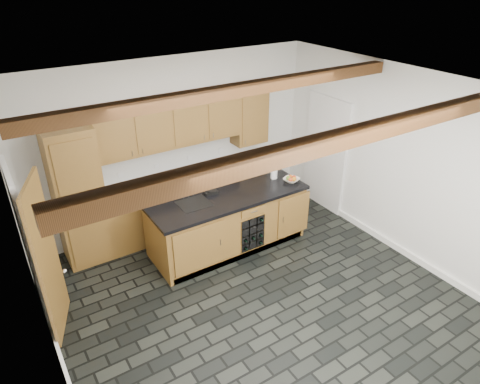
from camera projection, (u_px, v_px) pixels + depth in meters
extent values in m
plane|color=black|center=(258.00, 298.00, 5.79)|extent=(5.00, 5.00, 0.00)
plane|color=white|center=(173.00, 144.00, 6.98)|extent=(5.00, 0.00, 5.00)
plane|color=white|center=(38.00, 284.00, 3.94)|extent=(0.00, 5.00, 5.00)
plane|color=white|center=(399.00, 163.00, 6.31)|extent=(0.00, 5.00, 5.00)
plane|color=white|center=(264.00, 94.00, 4.46)|extent=(5.00, 5.00, 0.00)
cube|color=#502E14|center=(345.00, 138.00, 3.62)|extent=(4.90, 0.15, 0.15)
cube|color=#502E14|center=(233.00, 91.00, 4.95)|extent=(4.90, 0.15, 0.15)
cube|color=white|center=(68.00, 381.00, 4.59)|extent=(0.04, 5.00, 0.10)
cube|color=white|center=(384.00, 239.00, 6.94)|extent=(0.04, 5.00, 0.10)
cube|color=white|center=(28.00, 247.00, 5.10)|extent=(0.06, 0.94, 2.04)
cube|color=olive|center=(47.00, 259.00, 4.92)|extent=(0.31, 0.77, 2.00)
cube|color=white|center=(325.00, 154.00, 7.59)|extent=(0.06, 0.98, 2.04)
cube|color=black|center=(326.00, 154.00, 7.61)|extent=(0.02, 0.86, 1.96)
cube|color=olive|center=(78.00, 196.00, 6.14)|extent=(0.65, 0.60, 2.10)
cube|color=olive|center=(183.00, 203.00, 7.20)|extent=(2.60, 0.60, 0.88)
cube|color=black|center=(181.00, 178.00, 6.98)|extent=(2.64, 0.62, 0.05)
cube|color=white|center=(173.00, 156.00, 7.06)|extent=(2.60, 0.02, 0.52)
cube|color=olive|center=(168.00, 123.00, 6.59)|extent=(2.40, 0.35, 0.75)
cube|color=olive|center=(249.00, 115.00, 7.36)|extent=(0.60, 0.35, 1.00)
cube|color=olive|center=(227.00, 221.00, 6.68)|extent=(2.40, 0.90, 0.88)
cube|color=black|center=(227.00, 195.00, 6.46)|extent=(2.46, 0.96, 0.05)
cube|color=olive|center=(200.00, 249.00, 5.98)|extent=(0.80, 0.02, 0.70)
cube|color=olive|center=(293.00, 215.00, 6.77)|extent=(0.60, 0.02, 0.70)
cube|color=black|center=(248.00, 229.00, 6.56)|extent=(0.42, 0.30, 0.56)
cylinder|color=black|center=(241.00, 245.00, 6.56)|extent=(0.07, 0.26, 0.07)
cylinder|color=black|center=(249.00, 234.00, 6.56)|extent=(0.07, 0.26, 0.07)
cylinder|color=black|center=(257.00, 232.00, 6.63)|extent=(0.07, 0.26, 0.07)
cylinder|color=black|center=(257.00, 216.00, 6.50)|extent=(0.07, 0.26, 0.07)
cylinder|color=black|center=(241.00, 237.00, 6.50)|extent=(0.07, 0.26, 0.07)
cylinder|color=black|center=(256.00, 239.00, 6.69)|extent=(0.07, 0.26, 0.07)
cube|color=black|center=(194.00, 204.00, 6.19)|extent=(0.45, 0.40, 0.02)
cylinder|color=silver|center=(188.00, 193.00, 6.28)|extent=(0.02, 0.02, 0.20)
torus|color=silver|center=(188.00, 184.00, 6.21)|extent=(0.18, 0.02, 0.18)
cylinder|color=silver|center=(184.00, 198.00, 6.27)|extent=(0.02, 0.02, 0.08)
cylinder|color=silver|center=(193.00, 195.00, 6.34)|extent=(0.02, 0.02, 0.08)
cube|color=black|center=(211.00, 193.00, 6.44)|extent=(0.21, 0.13, 0.04)
cylinder|color=black|center=(211.00, 191.00, 6.43)|extent=(0.13, 0.13, 0.02)
imported|color=white|center=(291.00, 180.00, 6.80)|extent=(0.32, 0.32, 0.06)
sphere|color=#BC3519|center=(294.00, 177.00, 6.81)|extent=(0.07, 0.07, 0.07)
sphere|color=#D55712|center=(290.00, 177.00, 6.83)|extent=(0.07, 0.07, 0.07)
sphere|color=olive|center=(288.00, 178.00, 6.79)|extent=(0.07, 0.07, 0.07)
sphere|color=#C9491E|center=(290.00, 179.00, 6.75)|extent=(0.07, 0.07, 0.07)
sphere|color=orange|center=(294.00, 179.00, 6.76)|extent=(0.07, 0.07, 0.07)
cylinder|color=white|center=(274.00, 171.00, 6.87)|extent=(0.11, 0.11, 0.25)
imported|color=white|center=(102.00, 193.00, 6.36)|extent=(0.14, 0.14, 0.10)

